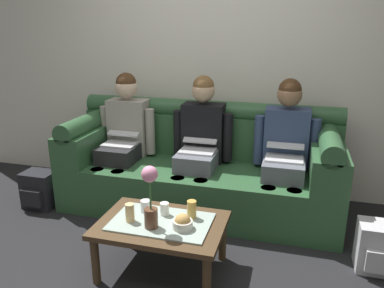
% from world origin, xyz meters
% --- Properties ---
extents(ground_plane, '(14.00, 14.00, 0.00)m').
position_xyz_m(ground_plane, '(0.00, 0.00, 0.00)').
color(ground_plane, black).
extents(back_wall_patterned, '(6.00, 0.12, 2.90)m').
position_xyz_m(back_wall_patterned, '(0.00, 1.70, 1.45)').
color(back_wall_patterned, silver).
rests_on(back_wall_patterned, ground_plane).
extents(couch, '(2.48, 0.88, 0.96)m').
position_xyz_m(couch, '(0.00, 1.17, 0.37)').
color(couch, '#2D5633').
rests_on(couch, ground_plane).
extents(person_left, '(0.56, 0.67, 1.22)m').
position_xyz_m(person_left, '(-0.75, 1.17, 0.66)').
color(person_left, '#232326').
rests_on(person_left, ground_plane).
extents(person_middle, '(0.56, 0.67, 1.22)m').
position_xyz_m(person_middle, '(0.00, 1.17, 0.66)').
color(person_middle, '#595B66').
rests_on(person_middle, ground_plane).
extents(person_right, '(0.56, 0.67, 1.22)m').
position_xyz_m(person_right, '(0.75, 1.17, 0.66)').
color(person_right, '#595B66').
rests_on(person_right, ground_plane).
extents(coffee_table, '(0.85, 0.59, 0.39)m').
position_xyz_m(coffee_table, '(0.00, 0.10, 0.33)').
color(coffee_table, '#47331E').
rests_on(coffee_table, ground_plane).
extents(flower_vase, '(0.11, 0.11, 0.43)m').
position_xyz_m(flower_vase, '(-0.03, 0.01, 0.61)').
color(flower_vase, brown).
rests_on(flower_vase, coffee_table).
extents(snack_bowl, '(0.13, 0.13, 0.11)m').
position_xyz_m(snack_bowl, '(0.17, 0.05, 0.43)').
color(snack_bowl, silver).
rests_on(snack_bowl, coffee_table).
extents(cup_near_left, '(0.06, 0.06, 0.13)m').
position_xyz_m(cup_near_left, '(-0.20, 0.05, 0.45)').
color(cup_near_left, '#DBB77A').
rests_on(cup_near_left, coffee_table).
extents(cup_near_right, '(0.06, 0.06, 0.09)m').
position_xyz_m(cup_near_right, '(-0.01, 0.19, 0.43)').
color(cup_near_right, white).
rests_on(cup_near_right, coffee_table).
extents(cup_far_center, '(0.07, 0.07, 0.09)m').
position_xyz_m(cup_far_center, '(-0.15, 0.20, 0.43)').
color(cup_far_center, silver).
rests_on(cup_far_center, coffee_table).
extents(cup_far_left, '(0.06, 0.06, 0.12)m').
position_xyz_m(cup_far_left, '(0.19, 0.20, 0.45)').
color(cup_far_left, gold).
rests_on(cup_far_left, coffee_table).
extents(backpack_right, '(0.29, 0.27, 0.35)m').
position_xyz_m(backpack_right, '(1.45, 0.51, 0.17)').
color(backpack_right, '#B7B7BC').
rests_on(backpack_right, ground_plane).
extents(backpack_left, '(0.30, 0.27, 0.34)m').
position_xyz_m(backpack_left, '(-1.44, 0.73, 0.17)').
color(backpack_left, black).
rests_on(backpack_left, ground_plane).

